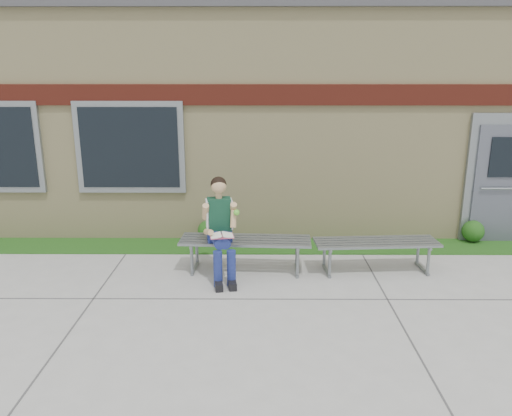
{
  "coord_description": "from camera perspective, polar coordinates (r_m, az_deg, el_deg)",
  "views": [
    {
      "loc": [
        -0.75,
        -5.69,
        3.0
      ],
      "look_at": [
        -0.79,
        1.7,
        0.96
      ],
      "focal_mm": 35.0,
      "sensor_mm": 36.0,
      "label": 1
    }
  ],
  "objects": [
    {
      "name": "ground",
      "position": [
        6.48,
        7.1,
        -12.26
      ],
      "size": [
        80.0,
        80.0,
        0.0
      ],
      "primitive_type": "plane",
      "color": "#9E9E99",
      "rests_on": "ground"
    },
    {
      "name": "grass_strip",
      "position": [
        8.85,
        5.19,
        -4.37
      ],
      "size": [
        16.0,
        0.8,
        0.02
      ],
      "primitive_type": "cube",
      "color": "#154713",
      "rests_on": "ground"
    },
    {
      "name": "school_building",
      "position": [
        11.74,
        4.07,
        11.03
      ],
      "size": [
        16.2,
        6.22,
        4.2
      ],
      "color": "beige",
      "rests_on": "ground"
    },
    {
      "name": "bench_left",
      "position": [
        7.66,
        -1.21,
        -4.4
      ],
      "size": [
        2.01,
        0.65,
        0.52
      ],
      "rotation": [
        0.0,
        0.0,
        -0.05
      ],
      "color": "slate",
      "rests_on": "ground"
    },
    {
      "name": "bench_right",
      "position": [
        7.87,
        13.54,
        -4.45
      ],
      "size": [
        1.91,
        0.64,
        0.49
      ],
      "rotation": [
        0.0,
        0.0,
        0.06
      ],
      "color": "slate",
      "rests_on": "ground"
    },
    {
      "name": "girl",
      "position": [
        7.34,
        -4.07,
        -2.11
      ],
      "size": [
        0.57,
        0.92,
        1.5
      ],
      "rotation": [
        0.0,
        0.0,
        0.16
      ],
      "color": "navy",
      "rests_on": "ground"
    },
    {
      "name": "shrub_mid",
      "position": [
        9.03,
        -5.47,
        -2.6
      ],
      "size": [
        0.38,
        0.38,
        0.38
      ],
      "primitive_type": "sphere",
      "color": "#154713",
      "rests_on": "grass_strip"
    },
    {
      "name": "shrub_east",
      "position": [
        9.78,
        23.56,
        -2.43
      ],
      "size": [
        0.39,
        0.39,
        0.39
      ],
      "primitive_type": "sphere",
      "color": "#154713",
      "rests_on": "grass_strip"
    }
  ]
}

